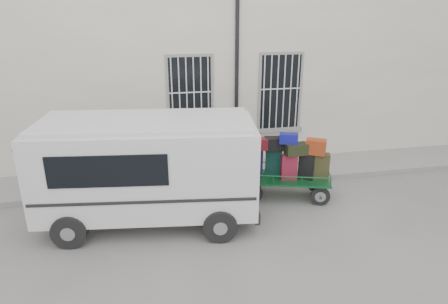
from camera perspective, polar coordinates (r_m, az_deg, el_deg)
ground at (r=9.68m, az=-0.01°, el=-8.84°), size 80.00×80.00×0.00m
building at (r=13.99m, az=-4.48°, el=13.24°), size 24.00×5.15×6.00m
sidewalk at (r=11.59m, az=-2.11°, el=-3.29°), size 24.00×1.70×0.15m
luggage_cart at (r=10.21m, az=9.02°, el=-1.70°), size 2.58×1.56×1.75m
van at (r=8.98m, az=-10.91°, el=-1.83°), size 5.02×2.65×2.42m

